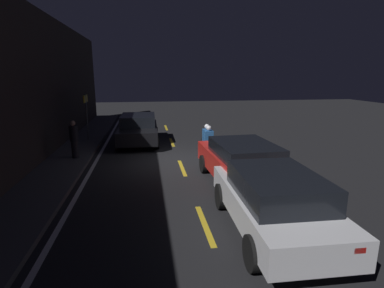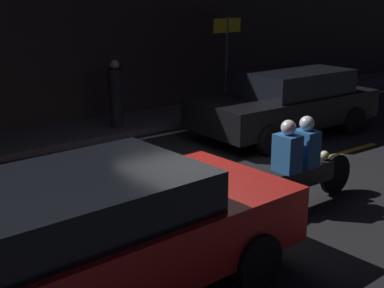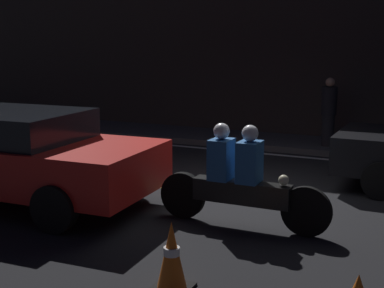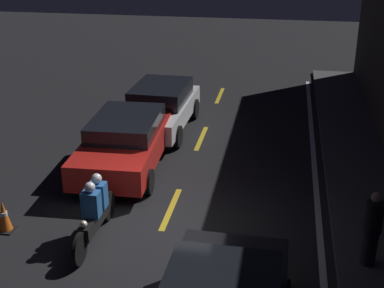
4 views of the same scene
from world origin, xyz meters
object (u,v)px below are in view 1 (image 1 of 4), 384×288
Objects in this scene: taxi_red at (242,162)px; shop_sign at (86,108)px; van_black at (138,128)px; traffic_cone_near at (252,146)px; motorcycle at (208,142)px; pedestrian at (74,139)px; traffic_cone_mid at (240,140)px; sedan_white at (274,200)px.

shop_sign is (7.11, 6.00, 1.05)m from taxi_red.
traffic_cone_near is (-3.01, -5.08, -0.42)m from van_black.
motorcycle is at bearing -122.45° from shop_sign.
pedestrian reaches higher than motorcycle.
traffic_cone_near is 0.47× the size of pedestrian.
taxi_red is 9.36m from shop_sign.
traffic_cone_near is 1.81m from traffic_cone_mid.
sedan_white is at bearing -139.79° from pedestrian.
shop_sign reaches higher than traffic_cone_mid.
motorcycle is at bearing 91.57° from traffic_cone_near.
traffic_cone_near is at bearing -14.82° from sedan_white.
traffic_cone_near is (6.61, -1.92, -0.43)m from sedan_white.
traffic_cone_near reaches higher than traffic_cone_mid.
traffic_cone_near is at bearing 179.68° from traffic_cone_mid.
motorcycle is at bearing 3.86° from taxi_red.
taxi_red is 2.95× the size of pedestrian.
shop_sign reaches higher than traffic_cone_near.
shop_sign reaches higher than taxi_red.
sedan_white is 1.78× the size of shop_sign.
traffic_cone_mid is at bearing -77.30° from pedestrian.
traffic_cone_near is at bearing -90.71° from pedestrian.
taxi_red reaches higher than traffic_cone_near.
shop_sign reaches higher than van_black.
pedestrian reaches higher than traffic_cone_mid.
traffic_cone_mid is at bearing -0.32° from traffic_cone_near.
sedan_white is 1.77× the size of motorcycle.
motorcycle is at bearing 131.94° from traffic_cone_mid.
sedan_white is 3.02m from taxi_red.
van_black is 6.08× the size of traffic_cone_near.
motorcycle is 2.09m from traffic_cone_near.
taxi_red is 5.69m from traffic_cone_mid.
taxi_red is 1.88× the size of motorcycle.
van_black reaches higher than traffic_cone_near.
shop_sign is at bearing 37.69° from taxi_red.
motorcycle is at bearing 45.38° from van_black.
motorcycle is at bearing 2.62° from sedan_white.
pedestrian is at bearing -39.84° from van_black.
van_black reaches higher than motorcycle.
sedan_white is 6.90m from traffic_cone_near.
shop_sign is at bearing 77.50° from traffic_cone_mid.
van_black is 1.82× the size of motorcycle.
van_black reaches higher than taxi_red.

